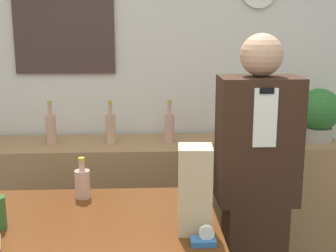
{
  "coord_description": "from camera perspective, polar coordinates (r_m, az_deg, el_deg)",
  "views": [
    {
      "loc": [
        0.06,
        -1.26,
        1.7
      ],
      "look_at": [
        0.18,
        1.12,
        1.16
      ],
      "focal_mm": 50.0,
      "sensor_mm": 36.0,
      "label": 1
    }
  ],
  "objects": [
    {
      "name": "shelf_bottle_1",
      "position": [
        3.09,
        -14.09,
        -0.25
      ],
      "size": [
        0.07,
        0.07,
        0.28
      ],
      "color": "tan",
      "rests_on": "back_shelf"
    },
    {
      "name": "shopkeeper",
      "position": [
        2.54,
        10.64,
        -7.77
      ],
      "size": [
        0.41,
        0.26,
        1.64
      ],
      "color": "#331E14",
      "rests_on": "ground_plane"
    },
    {
      "name": "shelf_bottle_2",
      "position": [
        3.04,
        -7.02,
        -0.18
      ],
      "size": [
        0.07,
        0.07,
        0.28
      ],
      "color": "tan",
      "rests_on": "back_shelf"
    },
    {
      "name": "shelf_bottle_5",
      "position": [
        3.17,
        14.12,
        0.04
      ],
      "size": [
        0.07,
        0.07,
        0.28
      ],
      "color": "tan",
      "rests_on": "back_shelf"
    },
    {
      "name": "counter_bottle_2",
      "position": [
        2.17,
        -10.38,
        -6.82
      ],
      "size": [
        0.07,
        0.07,
        0.19
      ],
      "color": "tan",
      "rests_on": "display_counter"
    },
    {
      "name": "shelf_bottle_4",
      "position": [
        3.1,
        7.23,
        0.06
      ],
      "size": [
        0.07,
        0.07,
        0.28
      ],
      "color": "tan",
      "rests_on": "back_shelf"
    },
    {
      "name": "paper_bag",
      "position": [
        1.78,
        3.3,
        -7.74
      ],
      "size": [
        0.13,
        0.13,
        0.34
      ],
      "color": "tan",
      "rests_on": "display_counter"
    },
    {
      "name": "back_shelf",
      "position": [
        3.22,
        -0.82,
        -9.87
      ],
      "size": [
        2.34,
        0.46,
        0.92
      ],
      "color": "#9E754C",
      "rests_on": "ground_plane"
    },
    {
      "name": "potted_plant",
      "position": [
        3.23,
        17.91,
        1.53
      ],
      "size": [
        0.28,
        0.28,
        0.35
      ],
      "color": "#9E998E",
      "rests_on": "back_shelf"
    },
    {
      "name": "tape_dispenser",
      "position": [
        1.74,
        4.44,
        -13.52
      ],
      "size": [
        0.09,
        0.06,
        0.07
      ],
      "color": "#2D66A8",
      "rests_on": "display_counter"
    },
    {
      "name": "back_wall",
      "position": [
        3.28,
        -4.0,
        6.7
      ],
      "size": [
        5.2,
        0.09,
        2.7
      ],
      "color": "silver",
      "rests_on": "ground_plane"
    },
    {
      "name": "shelf_bottle_3",
      "position": [
        3.05,
        0.17,
        -0.06
      ],
      "size": [
        0.07,
        0.07,
        0.28
      ],
      "color": "tan",
      "rests_on": "back_shelf"
    }
  ]
}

